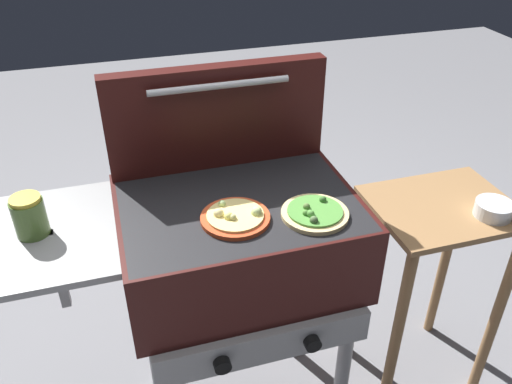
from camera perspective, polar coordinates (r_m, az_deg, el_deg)
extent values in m
cube|color=#38110F|center=(1.47, -1.87, -4.90)|extent=(0.64, 0.48, 0.24)
cube|color=black|center=(1.40, -1.96, -1.14)|extent=(0.61, 0.46, 0.01)
cube|color=gray|center=(1.39, -21.50, -4.41)|extent=(0.32, 0.41, 0.02)
cube|color=gray|center=(1.45, -20.63, -7.91)|extent=(0.02, 0.02, 0.24)
cube|color=gray|center=(1.41, 1.04, -16.42)|extent=(0.58, 0.02, 0.10)
cylinder|color=black|center=(1.38, -3.65, -18.21)|extent=(0.04, 0.02, 0.04)
cylinder|color=black|center=(1.43, 6.13, -15.99)|extent=(0.04, 0.02, 0.04)
cylinder|color=gray|center=(1.73, 9.30, -18.85)|extent=(0.04, 0.04, 0.66)
cylinder|color=gray|center=(1.89, -11.37, -13.74)|extent=(0.04, 0.04, 0.66)
cylinder|color=gray|center=(1.97, 4.63, -10.66)|extent=(0.04, 0.04, 0.66)
cube|color=#38110F|center=(1.51, -4.21, 8.10)|extent=(0.63, 0.05, 0.30)
cylinder|color=#B7B7BC|center=(1.43, -3.97, 11.40)|extent=(0.38, 0.02, 0.02)
cylinder|color=#C64723|center=(1.33, -2.25, -2.84)|extent=(0.18, 0.18, 0.01)
cylinder|color=#EDD17A|center=(1.32, -2.26, -2.52)|extent=(0.14, 0.14, 0.01)
sphere|color=tan|center=(1.32, 0.08, -2.10)|extent=(0.03, 0.03, 0.03)
sphere|color=#C0BC71|center=(1.30, -2.52, -2.78)|extent=(0.02, 0.02, 0.02)
sphere|color=#C6DB88|center=(1.32, 0.05, -2.18)|extent=(0.03, 0.03, 0.03)
sphere|color=#F2D98A|center=(1.32, -4.06, -2.34)|extent=(0.03, 0.03, 0.03)
sphere|color=#F2ED74|center=(1.31, -3.01, -2.65)|extent=(0.02, 0.02, 0.02)
sphere|color=#BEDE8C|center=(1.35, -3.69, -1.25)|extent=(0.02, 0.02, 0.02)
cylinder|color=#E0C17F|center=(1.35, 6.38, -2.35)|extent=(0.17, 0.17, 0.01)
cylinder|color=#4C8C38|center=(1.35, 6.40, -2.04)|extent=(0.14, 0.14, 0.01)
sphere|color=#53963D|center=(1.32, 5.91, -2.37)|extent=(0.02, 0.02, 0.02)
sphere|color=#4D6A3C|center=(1.30, 6.28, -3.03)|extent=(0.02, 0.02, 0.02)
sphere|color=#567738|center=(1.35, 5.49, -1.57)|extent=(0.02, 0.02, 0.02)
sphere|color=#4B8434|center=(1.32, 5.41, -2.26)|extent=(0.02, 0.02, 0.02)
sphere|color=#3E7330|center=(1.38, 7.24, -0.80)|extent=(0.02, 0.02, 0.02)
cylinder|color=#4C6B2D|center=(1.37, -23.27, -2.56)|extent=(0.08, 0.08, 0.09)
cylinder|color=gold|center=(1.34, -23.74, -0.74)|extent=(0.07, 0.07, 0.01)
cube|color=olive|center=(1.74, 19.61, -1.54)|extent=(0.44, 0.36, 0.02)
cylinder|color=olive|center=(1.80, 14.86, -15.28)|extent=(0.04, 0.04, 0.74)
cylinder|color=olive|center=(1.99, 24.56, -12.04)|extent=(0.04, 0.04, 0.74)
cylinder|color=olive|center=(1.98, 10.59, -9.28)|extent=(0.04, 0.04, 0.74)
cylinder|color=olive|center=(2.15, 19.76, -6.93)|extent=(0.04, 0.04, 0.74)
cylinder|color=silver|center=(1.73, 24.31, -1.71)|extent=(0.11, 0.11, 0.04)
cylinder|color=beige|center=(1.73, 24.26, -1.89)|extent=(0.09, 0.09, 0.02)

